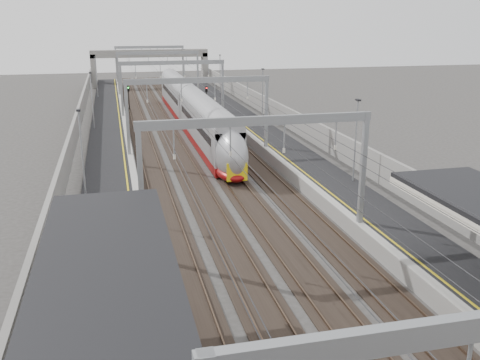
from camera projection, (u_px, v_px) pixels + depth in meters
platform_left at (110, 153)px, 50.00m from camera, size 4.00×120.00×1.00m
platform_right at (274, 144)px, 53.56m from camera, size 4.00×120.00×1.00m
tracks at (195, 153)px, 51.91m from camera, size 11.40×140.00×0.20m
overhead_line at (184, 82)px, 56.30m from camera, size 13.00×140.00×6.60m
overbridge at (150, 58)px, 101.58m from camera, size 22.00×2.20×6.90m
wall_left at (74, 143)px, 48.97m from camera, size 0.30×120.00×3.20m
wall_right at (304, 132)px, 53.95m from camera, size 0.30×120.00×3.20m
train at (194, 115)px, 61.11m from camera, size 2.57×46.89×4.07m
signal_green at (129, 94)px, 75.14m from camera, size 0.32×0.32×3.48m
signal_red_near at (190, 94)px, 75.09m from camera, size 0.32×0.32×3.48m
signal_red_far at (206, 94)px, 74.72m from camera, size 0.32×0.32×3.48m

